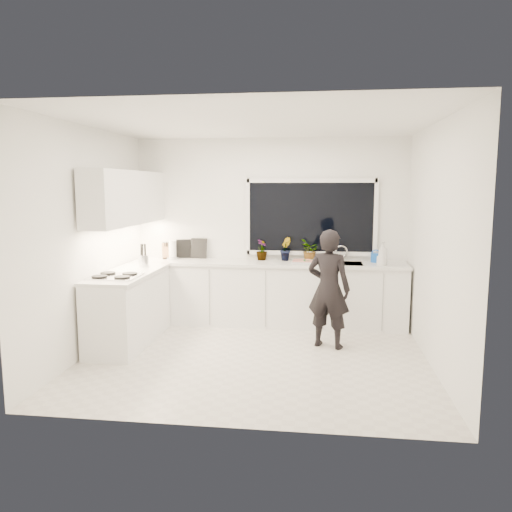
# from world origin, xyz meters

# --- Properties ---
(floor) EXTENTS (4.00, 3.50, 0.02)m
(floor) POSITION_xyz_m (0.00, 0.00, -0.01)
(floor) COLOR beige
(floor) RESTS_ON ground
(wall_back) EXTENTS (4.00, 0.02, 2.70)m
(wall_back) POSITION_xyz_m (0.00, 1.76, 1.35)
(wall_back) COLOR white
(wall_back) RESTS_ON ground
(wall_left) EXTENTS (0.02, 3.50, 2.70)m
(wall_left) POSITION_xyz_m (-2.01, 0.00, 1.35)
(wall_left) COLOR white
(wall_left) RESTS_ON ground
(wall_right) EXTENTS (0.02, 3.50, 2.70)m
(wall_right) POSITION_xyz_m (2.01, 0.00, 1.35)
(wall_right) COLOR white
(wall_right) RESTS_ON ground
(ceiling) EXTENTS (4.00, 3.50, 0.02)m
(ceiling) POSITION_xyz_m (0.00, 0.00, 2.71)
(ceiling) COLOR white
(ceiling) RESTS_ON wall_back
(window) EXTENTS (1.80, 0.02, 1.00)m
(window) POSITION_xyz_m (0.60, 1.73, 1.55)
(window) COLOR black
(window) RESTS_ON wall_back
(base_cabinets_back) EXTENTS (3.92, 0.58, 0.88)m
(base_cabinets_back) POSITION_xyz_m (0.00, 1.45, 0.44)
(base_cabinets_back) COLOR white
(base_cabinets_back) RESTS_ON floor
(base_cabinets_left) EXTENTS (0.58, 1.60, 0.88)m
(base_cabinets_left) POSITION_xyz_m (-1.67, 0.35, 0.44)
(base_cabinets_left) COLOR white
(base_cabinets_left) RESTS_ON floor
(countertop_back) EXTENTS (3.94, 0.62, 0.04)m
(countertop_back) POSITION_xyz_m (0.00, 1.44, 0.90)
(countertop_back) COLOR silver
(countertop_back) RESTS_ON base_cabinets_back
(countertop_left) EXTENTS (0.62, 1.60, 0.04)m
(countertop_left) POSITION_xyz_m (-1.67, 0.35, 0.90)
(countertop_left) COLOR silver
(countertop_left) RESTS_ON base_cabinets_left
(upper_cabinets) EXTENTS (0.34, 2.10, 0.70)m
(upper_cabinets) POSITION_xyz_m (-1.79, 0.70, 1.85)
(upper_cabinets) COLOR white
(upper_cabinets) RESTS_ON wall_left
(sink) EXTENTS (0.58, 0.42, 0.14)m
(sink) POSITION_xyz_m (1.05, 1.45, 0.87)
(sink) COLOR silver
(sink) RESTS_ON countertop_back
(faucet) EXTENTS (0.03, 0.03, 0.22)m
(faucet) POSITION_xyz_m (1.05, 1.65, 1.03)
(faucet) COLOR silver
(faucet) RESTS_ON countertop_back
(stovetop) EXTENTS (0.56, 0.48, 0.03)m
(stovetop) POSITION_xyz_m (-1.69, -0.00, 0.94)
(stovetop) COLOR black
(stovetop) RESTS_ON countertop_left
(person) EXTENTS (0.63, 0.51, 1.48)m
(person) POSITION_xyz_m (0.86, 0.50, 0.74)
(person) COLOR black
(person) RESTS_ON floor
(pizza_tray) EXTENTS (0.42, 0.31, 0.03)m
(pizza_tray) POSITION_xyz_m (0.55, 1.42, 0.94)
(pizza_tray) COLOR #BCBDC1
(pizza_tray) RESTS_ON countertop_back
(pizza) EXTENTS (0.38, 0.28, 0.01)m
(pizza) POSITION_xyz_m (0.55, 1.42, 0.95)
(pizza) COLOR red
(pizza) RESTS_ON pizza_tray
(watering_can) EXTENTS (0.17, 0.17, 0.13)m
(watering_can) POSITION_xyz_m (1.54, 1.61, 0.98)
(watering_can) COLOR blue
(watering_can) RESTS_ON countertop_back
(paper_towel_roll) EXTENTS (0.13, 0.13, 0.26)m
(paper_towel_roll) POSITION_xyz_m (-1.44, 1.55, 1.05)
(paper_towel_roll) COLOR white
(paper_towel_roll) RESTS_ON countertop_back
(knife_block) EXTENTS (0.16, 0.14, 0.22)m
(knife_block) POSITION_xyz_m (-1.55, 1.59, 1.03)
(knife_block) COLOR #9F6F4A
(knife_block) RESTS_ON countertop_back
(utensil_crock) EXTENTS (0.14, 0.14, 0.16)m
(utensil_crock) POSITION_xyz_m (-1.62, 0.80, 1.00)
(utensil_crock) COLOR silver
(utensil_crock) RESTS_ON countertop_left
(picture_frame_large) EXTENTS (0.22, 0.08, 0.28)m
(picture_frame_large) POSITION_xyz_m (-1.31, 1.69, 1.06)
(picture_frame_large) COLOR black
(picture_frame_large) RESTS_ON countertop_back
(picture_frame_small) EXTENTS (0.25, 0.05, 0.30)m
(picture_frame_small) POSITION_xyz_m (-1.08, 1.69, 1.07)
(picture_frame_small) COLOR black
(picture_frame_small) RESTS_ON countertop_back
(herb_plants) EXTENTS (0.94, 0.30, 0.34)m
(herb_plants) POSITION_xyz_m (0.36, 1.61, 1.08)
(herb_plants) COLOR #26662D
(herb_plants) RESTS_ON countertop_back
(soap_bottles) EXTENTS (0.17, 0.17, 0.33)m
(soap_bottles) POSITION_xyz_m (1.59, 1.30, 1.07)
(soap_bottles) COLOR #D8BF66
(soap_bottles) RESTS_ON countertop_back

